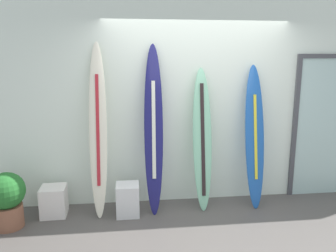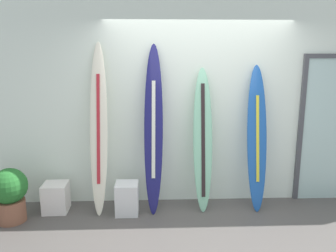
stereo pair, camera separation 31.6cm
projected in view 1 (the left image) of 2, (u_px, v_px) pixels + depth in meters
The scene contains 10 objects.
ground at pixel (215, 245), 3.60m from camera, with size 8.00×8.00×0.04m, color #514B48.
wall_back at pixel (194, 102), 4.58m from camera, with size 7.20×0.20×2.80m, color white.
surfboard_ivory at pixel (98, 131), 4.15m from camera, with size 0.24×0.49×2.22m.
surfboard_navy at pixel (154, 130), 4.22m from camera, with size 0.27×0.48×2.20m.
surfboard_seafoam at pixel (202, 139), 4.34m from camera, with size 0.25×0.42×1.89m.
surfboard_cobalt at pixel (255, 137), 4.41m from camera, with size 0.27×0.45×1.93m.
display_block_left at pixel (128, 200), 4.23m from camera, with size 0.29×0.29×0.42m.
display_block_center at pixel (54, 201), 4.23m from camera, with size 0.32×0.32×0.38m.
glass_door at pixel (328, 124), 4.75m from camera, with size 1.07×0.06×2.07m.
potted_plant at pixel (7, 198), 3.88m from camera, with size 0.44×0.44×0.69m.
Camera 1 is at (-0.90, -3.18, 2.00)m, focal length 34.90 mm.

